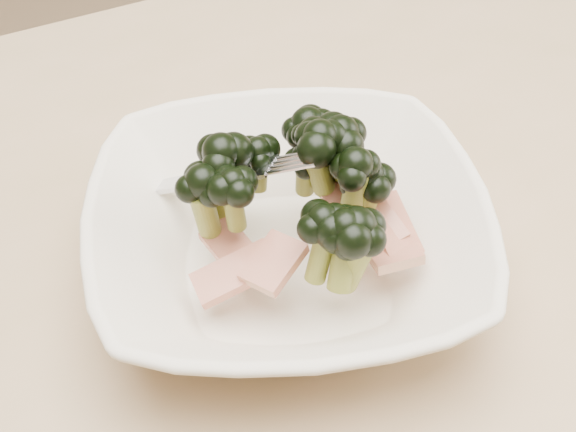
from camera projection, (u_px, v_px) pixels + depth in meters
The scene contains 2 objects.
dining_table at pixel (293, 360), 0.61m from camera, with size 1.20×0.80×0.75m.
broccoli_dish at pixel (291, 227), 0.51m from camera, with size 0.33×0.33×0.11m.
Camera 1 is at (-0.18, -0.32, 1.14)m, focal length 50.00 mm.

